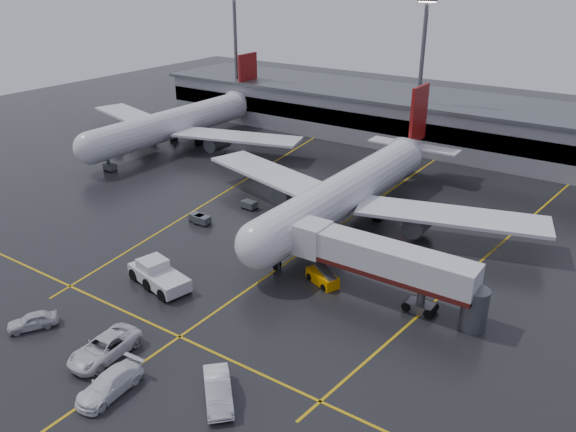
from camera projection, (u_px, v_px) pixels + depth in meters
The scene contains 22 objects.
ground at pixel (312, 245), 67.67m from camera, with size 220.00×220.00×0.00m, color black.
apron_line_centre at pixel (312, 245), 67.66m from camera, with size 0.25×90.00×0.02m, color gold.
apron_line_stop at pixel (180, 337), 51.03m from camera, with size 60.00×0.25×0.02m, color gold.
apron_line_left at pixel (234, 186), 85.56m from camera, with size 0.25×70.00×0.02m, color gold.
apron_line_right at pixel (491, 253), 65.92m from camera, with size 0.25×70.00×0.02m, color gold.
terminal at pixel (456, 124), 102.17m from camera, with size 122.00×19.00×8.60m.
light_mast_left at pixel (236, 50), 116.87m from camera, with size 3.00×1.20×25.45m.
light_mast_mid at pixel (421, 68), 96.19m from camera, with size 3.00×1.20×25.45m.
main_airliner at pixel (353, 188), 73.31m from camera, with size 48.80×45.60×14.10m.
second_airliner at pixel (180, 122), 104.10m from camera, with size 48.80×45.60×14.10m.
jet_bridge at pixel (383, 263), 55.42m from camera, with size 19.90×3.40×6.05m.
pushback_tractor at pixel (158, 275), 58.96m from camera, with size 7.97×4.63×2.68m.
belt_loader at pixel (322, 278), 59.43m from camera, with size 4.19×3.01×2.45m.
service_van_a at pixel (104, 348), 48.10m from camera, with size 3.02×6.54×1.82m, color silver.
service_van_b at pixel (110, 384), 44.03m from camera, with size 2.36×5.81×1.69m, color white.
service_van_c at pixel (218, 390), 43.29m from camera, with size 1.93×5.54×1.82m, color white.
service_van_d at pixel (33, 321), 52.05m from camera, with size 1.74×4.33×1.48m, color silver.
baggage_cart_a at pixel (202, 220), 72.93m from camera, with size 2.07×1.42×1.12m.
baggage_cart_b at pixel (197, 217), 73.57m from camera, with size 2.00×1.30×1.12m.
baggage_cart_c at pixel (249, 204), 77.57m from camera, with size 2.07×1.41×1.12m.
baggage_cart_d at pixel (117, 150), 100.18m from camera, with size 2.29×1.83×1.12m.
baggage_cart_e at pixel (110, 167), 91.94m from camera, with size 2.03×1.34×1.12m.
Camera 1 is at (31.91, -51.58, 30.33)m, focal length 35.85 mm.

